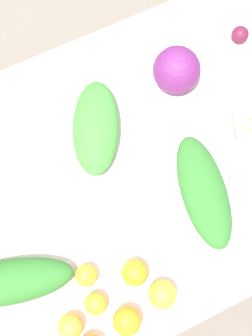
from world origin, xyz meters
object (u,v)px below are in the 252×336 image
Objects in this scene: cabbage_purple at (177,70)px; orange_2 at (162,294)px; orange_5 at (127,321)px; orange_6 at (86,275)px; orange_4 at (70,327)px; orange_0 at (135,273)px; beet_root at (240,35)px; orange_1 at (96,304)px; greens_bunch_dandelion at (204,191)px; greens_bunch_kale at (7,282)px; greens_bunch_beet_tops at (96,127)px.

cabbage_purple is 1.87× the size of orange_2.
orange_5 is 1.23× the size of orange_6.
cabbage_purple reaches higher than orange_4.
orange_0 reaches higher than orange_4.
cabbage_purple is at bearing 9.97° from beet_root.
orange_1 is 0.19m from orange_2.
beet_root is 0.96m from orange_6.
orange_2 is 1.15× the size of orange_4.
greens_bunch_dandelion is at bearing -139.51° from orange_2.
greens_bunch_kale is 0.36m from orange_5.
cabbage_purple reaches higher than greens_bunch_beet_tops.
orange_0 is at bearing 158.51° from greens_bunch_kale.
orange_2 is 0.27m from orange_4.
greens_bunch_dandelion is 5.09× the size of orange_4.
orange_5 is at bearing 73.67° from greens_bunch_beet_tops.
greens_bunch_beet_tops is 0.59m from orange_5.
greens_bunch_kale is at bearing -30.08° from orange_2.
greens_bunch_beet_tops reaches higher than beet_root.
orange_5 is at bearing 54.55° from orange_0.
greens_bunch_kale reaches higher than orange_1.
greens_bunch_kale is 1.11m from beet_root.
orange_5 is (0.08, 0.11, 0.00)m from orange_0.
greens_bunch_beet_tops is 3.98× the size of orange_5.
greens_bunch_dandelion is 4.41× the size of orange_2.
greens_bunch_dandelion reaches higher than orange_4.
orange_5 reaches higher than greens_bunch_dandelion.
greens_bunch_beet_tops is 4.94× the size of orange_1.
greens_bunch_beet_tops reaches higher than greens_bunch_dandelion.
orange_6 is (0.05, -0.16, -0.01)m from orange_5.
cabbage_purple reaches higher than orange_5.
orange_0 is 1.20× the size of orange_1.
greens_bunch_kale is 0.23m from orange_6.
orange_0 is 0.23m from orange_4.
greens_bunch_kale is 1.05× the size of greens_bunch_dandelion.
greens_bunch_kale reaches higher than orange_5.
orange_2 reaches higher than orange_5.
cabbage_purple reaches higher than orange_6.
cabbage_purple is 2.37× the size of orange_1.
orange_6 is (0.43, 0.07, -0.01)m from greens_bunch_dandelion.
orange_4 is at bearing -20.65° from orange_5.
beet_root is at bearing -134.38° from orange_2.
greens_bunch_beet_tops is at bearing -114.78° from orange_1.
cabbage_purple is 0.40× the size of greens_bunch_kale.
beet_root is at bearing -170.20° from greens_bunch_beet_tops.
orange_4 is at bearing 121.10° from greens_bunch_kale.
greens_bunch_dandelion is 6.18× the size of beet_root.
orange_1 is at bearing -18.23° from orange_2.
beet_root is at bearing -145.85° from orange_4.
greens_bunch_kale is 0.22m from orange_4.
greens_bunch_dandelion is 0.46m from orange_1.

